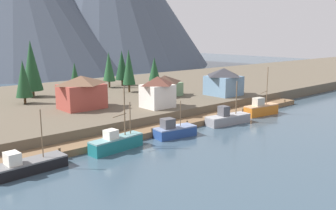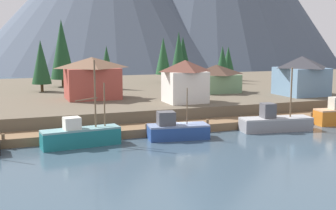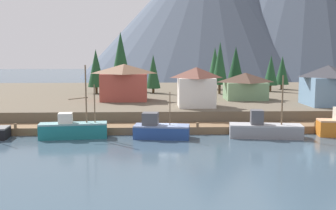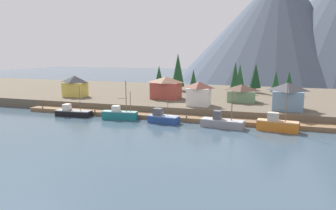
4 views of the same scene
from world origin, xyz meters
name	(u,v)px [view 1 (image 1 of 4)]	position (x,y,z in m)	size (l,w,h in m)	color
ground_plane	(108,117)	(0.00, 20.00, -0.50)	(400.00, 400.00, 1.00)	#384C5B
dock	(163,128)	(0.00, 1.99, 0.50)	(80.00, 4.00, 1.60)	brown
shoreline_bank	(81,101)	(0.00, 32.00, 1.25)	(400.00, 56.00, 2.50)	brown
mountain_west_peak	(18,3)	(23.93, 137.48, 31.45)	(118.07, 118.07, 62.89)	#475160
fishing_boat_black	(27,166)	(-25.09, -1.82, 0.92)	(9.25, 3.32, 7.63)	black
fishing_boat_teal	(116,143)	(-12.15, -1.65, 1.17)	(8.65, 3.06, 9.32)	#196B70
fishing_boat_blue	(174,131)	(-1.04, -1.96, 1.09)	(7.29, 3.67, 5.95)	navy
fishing_boat_grey	(228,118)	(12.42, -2.10, 1.07)	(9.39, 3.94, 8.02)	gray
fishing_boat_orange	(261,109)	(23.64, -1.74, 1.33)	(8.29, 3.26, 10.02)	#CC6B1E
house_green	(165,85)	(14.59, 18.68, 4.95)	(7.51, 5.58, 4.79)	#6B8E66
house_red	(82,92)	(-6.95, 18.13, 5.76)	(8.32, 6.41, 6.39)	#9E4238
house_white	(158,92)	(4.79, 9.34, 5.63)	(5.87, 5.11, 6.13)	silver
house_blue	(224,81)	(25.89, 10.46, 5.76)	(7.09, 7.30, 6.39)	#6689A8
conifer_near_left	(31,65)	(-9.01, 37.45, 9.71)	(4.57, 4.57, 12.91)	#4C3823
conifer_near_right	(23,79)	(-13.51, 30.39, 7.69)	(3.40, 3.40, 9.03)	#4C3823
conifer_mid_left	(154,69)	(23.44, 33.41, 7.05)	(3.04, 3.04, 7.78)	#4C3823
conifer_mid_right	(122,65)	(17.13, 39.92, 8.17)	(3.81, 3.81, 9.76)	#4C3823
conifer_back_left	(129,67)	(11.62, 28.71, 8.73)	(3.19, 3.19, 10.57)	#4C3823
conifer_back_right	(75,78)	(-1.84, 30.81, 6.96)	(3.00, 3.00, 7.93)	#4C3823
conifer_centre	(109,67)	(12.12, 38.66, 8.14)	(3.29, 3.29, 9.57)	#4C3823
conifer_far_left	(154,68)	(27.50, 38.37, 6.83)	(3.20, 3.20, 7.57)	#4C3823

